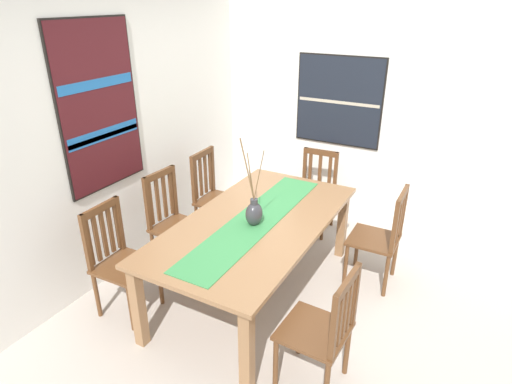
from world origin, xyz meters
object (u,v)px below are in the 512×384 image
(chair_1, at_px, (119,258))
(chair_3, at_px, (214,195))
(centerpiece_vase, at_px, (254,212))
(chair_0, at_px, (315,190))
(chair_2, at_px, (173,221))
(painting_on_back_wall, at_px, (99,107))
(painting_on_side_wall, at_px, (339,101))
(chair_4, at_px, (380,237))
(dining_table, at_px, (256,229))
(chair_5, at_px, (323,329))

(chair_1, bearing_deg, chair_3, -0.02)
(centerpiece_vase, distance_m, chair_0, 1.49)
(chair_1, xyz_separation_m, chair_2, (0.71, 0.02, 0.00))
(chair_0, distance_m, painting_on_back_wall, 2.40)
(chair_0, relative_size, painting_on_side_wall, 0.91)
(painting_on_side_wall, bearing_deg, chair_4, -143.03)
(chair_1, distance_m, chair_3, 1.38)
(dining_table, bearing_deg, chair_0, 0.06)
(dining_table, bearing_deg, chair_4, -52.75)
(chair_2, relative_size, chair_3, 1.00)
(chair_1, xyz_separation_m, chair_3, (1.38, -0.00, 0.00))
(dining_table, xyz_separation_m, chair_1, (-0.71, 0.87, -0.16))
(chair_1, distance_m, painting_on_back_wall, 1.25)
(chair_1, xyz_separation_m, painting_on_back_wall, (0.42, 0.44, 1.10))
(chair_3, height_order, chair_5, chair_3)
(chair_0, height_order, chair_5, chair_5)
(painting_on_back_wall, bearing_deg, chair_0, -38.31)
(painting_on_side_wall, bearing_deg, chair_2, 151.99)
(chair_3, bearing_deg, chair_0, -51.33)
(centerpiece_vase, height_order, chair_1, centerpiece_vase)
(centerpiece_vase, distance_m, chair_5, 1.09)
(chair_4, xyz_separation_m, painting_on_side_wall, (1.11, 0.84, 0.90))
(chair_0, xyz_separation_m, chair_3, (-0.70, 0.87, 0.03))
(dining_table, xyz_separation_m, chair_5, (-0.67, -0.86, -0.16))
(chair_3, distance_m, painting_on_back_wall, 1.52)
(chair_3, height_order, painting_on_side_wall, painting_on_side_wall)
(chair_2, height_order, painting_on_back_wall, painting_on_back_wall)
(chair_2, distance_m, chair_3, 0.67)
(dining_table, bearing_deg, chair_1, 128.96)
(chair_3, distance_m, painting_on_side_wall, 1.70)
(painting_on_back_wall, bearing_deg, chair_2, -54.96)
(dining_table, relative_size, chair_2, 2.14)
(chair_2, relative_size, chair_4, 1.03)
(centerpiece_vase, xyz_separation_m, chair_3, (0.74, 0.90, -0.35))
(centerpiece_vase, xyz_separation_m, chair_4, (0.75, -0.87, -0.36))
(chair_4, bearing_deg, chair_1, 128.11)
(chair_1, bearing_deg, chair_4, -51.89)
(chair_1, distance_m, painting_on_side_wall, 2.81)
(painting_on_back_wall, bearing_deg, chair_3, -24.57)
(centerpiece_vase, distance_m, chair_3, 1.22)
(chair_2, height_order, chair_4, chair_2)
(chair_1, xyz_separation_m, chair_5, (0.04, -1.73, -0.01))
(dining_table, distance_m, chair_2, 0.90)
(chair_3, distance_m, chair_4, 1.77)
(chair_0, bearing_deg, centerpiece_vase, -179.03)
(chair_4, distance_m, painting_on_side_wall, 1.65)
(centerpiece_vase, bearing_deg, chair_1, 125.48)
(chair_0, xyz_separation_m, chair_5, (-2.04, -0.86, 0.02))
(chair_2, bearing_deg, chair_1, -178.65)
(chair_0, xyz_separation_m, chair_2, (-1.36, 0.89, 0.03))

